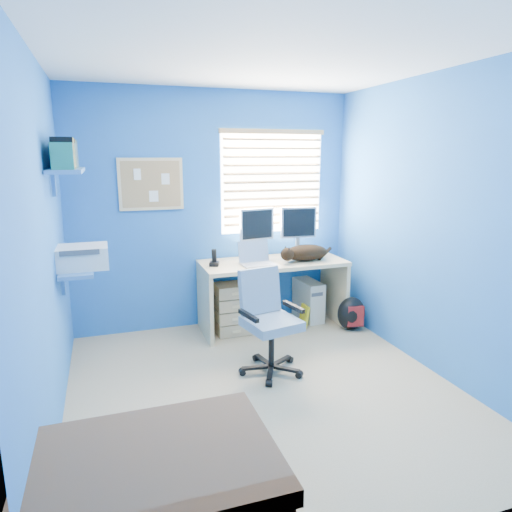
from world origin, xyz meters
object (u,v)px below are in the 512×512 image
object	(u,v)px
desk	(273,295)
cat	(306,253)
laptop	(258,255)
office_chair	(269,334)
tower_pc	(308,300)

from	to	relation	value
desk	cat	xyz separation A→B (m)	(0.34, -0.09, 0.46)
laptop	office_chair	bearing A→B (deg)	-105.92
laptop	cat	distance (m)	0.55
laptop	tower_pc	xyz separation A→B (m)	(0.69, 0.23, -0.62)
desk	office_chair	distance (m)	1.02
desk	tower_pc	xyz separation A→B (m)	(0.48, 0.11, -0.14)
cat	office_chair	size ratio (longest dim) A/B	0.54
laptop	office_chair	distance (m)	0.99
desk	laptop	world-z (taller)	laptop
desk	office_chair	size ratio (longest dim) A/B	1.73
tower_pc	laptop	bearing A→B (deg)	-165.58
desk	cat	distance (m)	0.58
tower_pc	office_chair	world-z (taller)	office_chair
desk	tower_pc	distance (m)	0.51
laptop	office_chair	world-z (taller)	laptop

